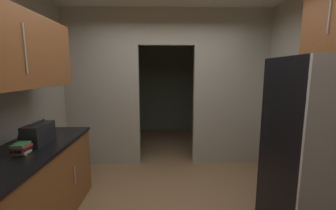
% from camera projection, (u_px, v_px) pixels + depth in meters
% --- Properties ---
extents(kitchen_partition, '(3.58, 0.12, 2.74)m').
position_uv_depth(kitchen_partition, '(167.00, 84.00, 3.87)').
color(kitchen_partition, '#ADA899').
rests_on(kitchen_partition, ground).
extents(adjoining_room_shell, '(3.58, 2.42, 2.74)m').
position_uv_depth(adjoining_room_shell, '(166.00, 84.00, 5.56)').
color(adjoining_room_shell, slate).
rests_on(adjoining_room_shell, ground).
extents(refrigerator, '(0.75, 0.76, 1.81)m').
position_uv_depth(refrigerator, '(316.00, 154.00, 2.06)').
color(refrigerator, black).
rests_on(refrigerator, ground).
extents(lower_cabinet_run, '(0.68, 2.10, 0.91)m').
position_uv_depth(lower_cabinet_run, '(21.00, 200.00, 2.09)').
color(lower_cabinet_run, brown).
rests_on(lower_cabinet_run, ground).
extents(upper_cabinet_counterside, '(0.36, 1.89, 0.71)m').
position_uv_depth(upper_cabinet_counterside, '(4.00, 48.00, 1.87)').
color(upper_cabinet_counterside, brown).
extents(boombox, '(0.19, 0.38, 0.25)m').
position_uv_depth(boombox, '(38.00, 134.00, 2.34)').
color(boombox, black).
rests_on(boombox, lower_cabinet_run).
extents(book_stack, '(0.15, 0.17, 0.11)m').
position_uv_depth(book_stack, '(22.00, 149.00, 2.04)').
color(book_stack, gold).
rests_on(book_stack, lower_cabinet_run).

